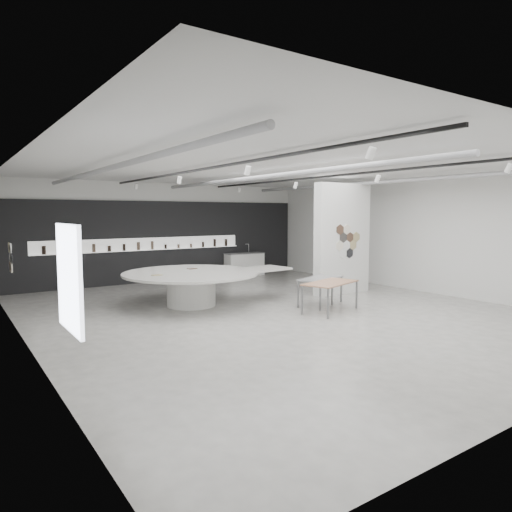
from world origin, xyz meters
TOP-DOWN VIEW (x-y plane):
  - room at (-0.09, -0.00)m, footprint 12.02×14.02m
  - back_wall_display at (-0.08, 6.93)m, footprint 11.80×0.27m
  - partition_column at (3.50, 1.00)m, footprint 2.20×0.38m
  - display_island at (-1.43, 1.96)m, footprint 5.14×4.15m
  - sample_table_wood at (1.22, -0.84)m, footprint 1.88×1.32m
  - sample_table_stone at (1.62, -0.03)m, footprint 1.71×1.28m
  - kitchen_counter at (3.25, 6.50)m, footprint 1.71×0.73m

SIDE VIEW (x-z plane):
  - kitchen_counter at x=3.25m, z-range -0.18..1.14m
  - display_island at x=-1.43m, z-range 0.14..1.13m
  - sample_table_stone at x=1.62m, z-range 0.33..1.11m
  - sample_table_wood at x=1.22m, z-range 0.34..1.14m
  - back_wall_display at x=-0.08m, z-range -0.01..3.09m
  - partition_column at x=3.50m, z-range 0.00..3.60m
  - room at x=-0.09m, z-range 0.16..3.98m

